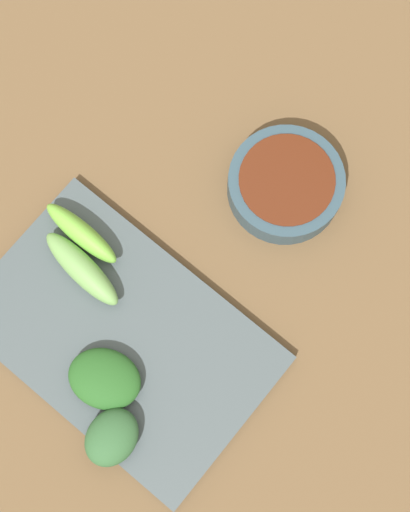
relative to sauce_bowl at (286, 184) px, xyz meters
The scene contains 7 objects.
tabletop 0.12m from the sauce_bowl, 17.46° to the right, with size 2.10×2.10×0.02m, color brown.
sauce_bowl is the anchor object (origin of this frame).
serving_plate 0.22m from the sauce_bowl, ahead, with size 0.18×0.29×0.01m, color #434E53.
broccoli_stalk_0 0.22m from the sauce_bowl, 26.81° to the right, with size 0.03×0.10×0.03m, color #6FA254.
broccoli_stalk_1 0.21m from the sauce_bowl, 35.93° to the right, with size 0.02×0.09×0.03m, color #70B63D.
broccoli_leafy_2 0.30m from the sauce_bowl, ahead, with size 0.06×0.05×0.03m, color #2F5B32.
broccoli_leafy_3 0.26m from the sauce_bowl, ahead, with size 0.06×0.07×0.02m, color #255721.
Camera 1 is at (0.13, 0.12, 0.78)m, focal length 54.22 mm.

